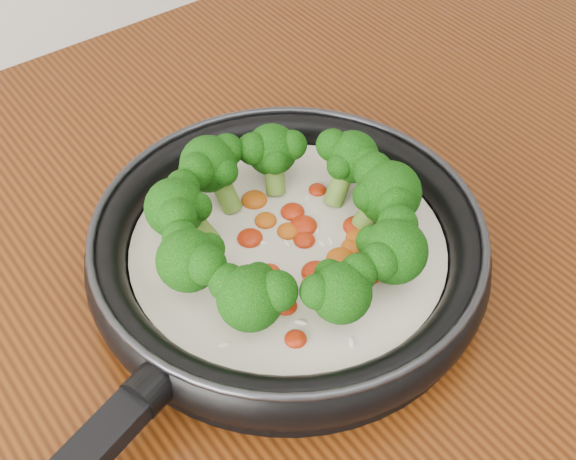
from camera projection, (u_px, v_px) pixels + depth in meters
counter at (342, 458)px, 1.03m from camera, size 1.60×0.80×0.90m
skillet at (286, 247)px, 0.63m from camera, size 0.52×0.40×0.09m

